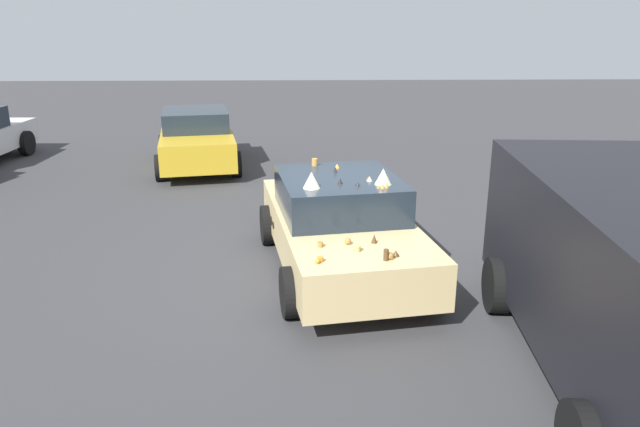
% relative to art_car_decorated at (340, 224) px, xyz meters
% --- Properties ---
extents(ground_plane, '(60.00, 60.00, 0.00)m').
position_rel_art_car_decorated_xyz_m(ground_plane, '(-0.02, -0.00, -0.72)').
color(ground_plane, '#38383A').
extents(art_car_decorated, '(4.54, 2.60, 1.66)m').
position_rel_art_car_decorated_xyz_m(art_car_decorated, '(0.00, 0.00, 0.00)').
color(art_car_decorated, '#D8BC7F').
rests_on(art_car_decorated, ground).
extents(parked_sedan_far_left, '(4.37, 2.54, 1.44)m').
position_rel_art_car_decorated_xyz_m(parked_sedan_far_left, '(6.84, 3.25, 0.00)').
color(parked_sedan_far_left, gold).
rests_on(parked_sedan_far_left, ground).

